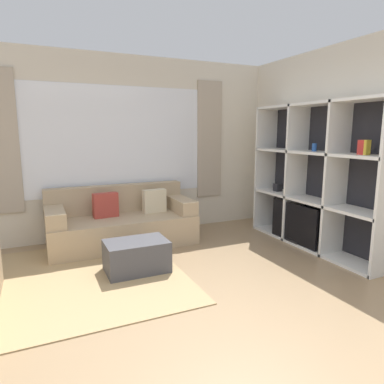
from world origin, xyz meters
name	(u,v)px	position (x,y,z in m)	size (l,w,h in m)	color
ground_plane	(212,341)	(0.00, 0.00, 0.00)	(16.00, 16.00, 0.00)	#9E7F5B
wall_back	(117,147)	(0.00, 3.07, 1.36)	(6.16, 0.11, 2.70)	beige
wall_right	(321,149)	(2.52, 1.52, 1.35)	(0.07, 4.24, 2.70)	beige
area_rug	(75,278)	(-0.83, 1.62, 0.01)	(2.27, 2.29, 0.01)	tan
shelving_unit	(316,180)	(2.31, 1.37, 0.94)	(0.41, 2.21, 1.96)	#232328
couch_main	(122,223)	(-0.08, 2.60, 0.30)	(2.00, 0.88, 0.81)	tan
ottoman	(137,256)	(-0.17, 1.53, 0.18)	(0.70, 0.46, 0.37)	#47474C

